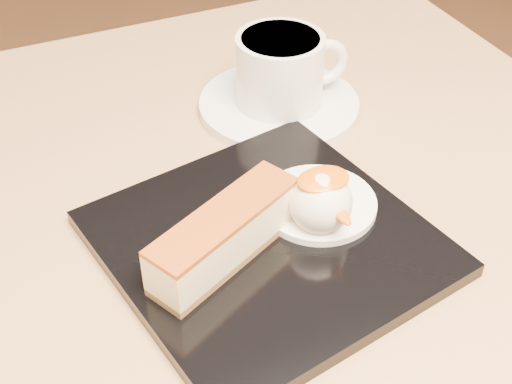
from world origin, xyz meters
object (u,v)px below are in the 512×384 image
ice_cream_scoop (320,202)px  dessert_plate (267,243)px  cheesecake (225,235)px  saucer (279,105)px  coffee_cup (282,68)px

ice_cream_scoop → dessert_plate: bearing=172.9°
ice_cream_scoop → cheesecake: bearing=180.0°
dessert_plate → saucer: dessert_plate is taller
dessert_plate → ice_cream_scoop: 0.05m
dessert_plate → coffee_cup: bearing=61.1°
ice_cream_scoop → coffee_cup: size_ratio=0.44×
dessert_plate → saucer: bearing=61.6°
saucer → coffee_cup: 0.04m
cheesecake → saucer: (0.12, 0.17, -0.03)m
dessert_plate → ice_cream_scoop: bearing=-7.1°
ice_cream_scoop → saucer: ice_cream_scoop is taller
cheesecake → coffee_cup: 0.21m
ice_cream_scoop → coffee_cup: bearing=73.2°
dessert_plate → ice_cream_scoop: ice_cream_scoop is taller
cheesecake → saucer: bearing=28.0°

